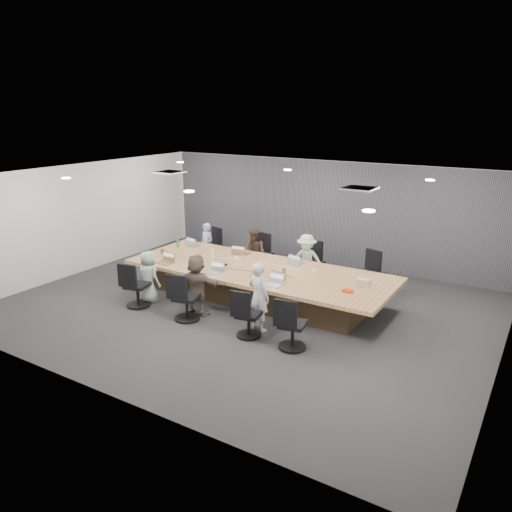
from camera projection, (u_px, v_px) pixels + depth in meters
The scene contains 39 objects.
floor at pixel (246, 307), 10.82m from camera, with size 10.00×8.00×0.00m, color #2D2D2F.
ceiling at pixel (246, 178), 10.02m from camera, with size 10.00×8.00×0.00m, color white.
wall_back at pixel (325, 212), 13.69m from camera, with size 10.00×2.80×0.00m, color beige.
wall_front at pixel (96, 307), 7.16m from camera, with size 10.00×2.80×0.00m, color beige.
wall_left at pixel (84, 218), 12.93m from camera, with size 8.00×2.80×0.00m, color beige.
wall_right at pixel (511, 288), 7.91m from camera, with size 8.00×2.80×0.00m, color beige.
curtain at pixel (323, 212), 13.62m from camera, with size 9.80×0.04×2.80m, color #4E4C57.
conference_table at pixel (258, 283), 11.12m from camera, with size 6.00×2.20×0.74m.
chair_0 at pixel (215, 250), 13.74m from camera, with size 0.51×0.51×0.76m, color black, non-canonical shape.
chair_1 at pixel (262, 257), 12.97m from camera, with size 0.56×0.56×0.83m, color black, non-canonical shape.
chair_2 at pixel (312, 266), 12.24m from camera, with size 0.56×0.56×0.83m, color black, non-canonical shape.
chair_3 at pixel (372, 277), 11.49m from camera, with size 0.53×0.53×0.79m, color black, non-canonical shape.
chair_4 at pixel (137, 289), 10.74m from camera, with size 0.54×0.54×0.80m, color black, non-canonical shape.
chair_5 at pixel (187, 301), 10.06m from camera, with size 0.54×0.54×0.81m, color black, non-canonical shape.
chair_6 at pixel (249, 318), 9.32m from camera, with size 0.50×0.50×0.74m, color black, non-canonical shape.
chair_7 at pixel (293, 328), 8.86m from camera, with size 0.53×0.53×0.78m, color black, non-canonical shape.
person_0 at pixel (207, 245), 13.39m from camera, with size 0.44×0.29×1.20m, color #92A4C1.
laptop_0 at pixel (194, 244), 12.90m from camera, with size 0.33×0.23×0.02m, color #B2B2B7.
person_1 at pixel (255, 253), 12.62m from camera, with size 0.60×0.47×1.24m, color #3B2B21.
laptop_1 at pixel (243, 253), 12.14m from camera, with size 0.35×0.24×0.02m, color #8C6647.
person_2 at pixel (306, 261), 11.89m from camera, with size 0.83×0.48×1.29m, color #AFC1AC.
laptop_2 at pixel (296, 262), 11.41m from camera, with size 0.34×0.24×0.02m, color #B2B2B7.
person_4 at pixel (148, 277), 10.98m from camera, with size 0.57×0.37×1.16m, color #92A997.
laptop_4 at pixel (165, 263), 11.38m from camera, with size 0.35×0.24×0.02m, color #8C6647.
person_5 at pixel (197, 284), 10.27m from camera, with size 1.21×0.38×1.30m, color brown.
laptop_5 at pixel (213, 273), 10.70m from camera, with size 0.32×0.22×0.02m, color #B2B2B7.
person_6 at pixel (259, 297), 9.52m from camera, with size 0.50×0.33×1.37m, color #BEBEBE.
laptop_6 at pixel (273, 285), 9.95m from camera, with size 0.33×0.22×0.02m, color #B2B2B7.
bottle_green_left at pixel (178, 243), 12.66m from camera, with size 0.07×0.07×0.24m, color #377948.
bottle_green_right at pixel (284, 274), 10.22m from camera, with size 0.08×0.08×0.27m, color #377948.
bottle_clear at pixel (212, 255), 11.64m from camera, with size 0.07×0.07×0.23m, color silver.
cup_white_far at pixel (237, 259), 11.51m from camera, with size 0.09×0.09×0.11m, color white.
cup_white_near at pixel (314, 272), 10.64m from camera, with size 0.08×0.08×0.10m, color white.
mug_brown at pixel (163, 251), 12.12m from camera, with size 0.09×0.09×0.11m, color brown.
mic_left at pixel (224, 264), 11.24m from camera, with size 0.14×0.09×0.03m, color black.
mic_right at pixel (260, 271), 10.80m from camera, with size 0.16×0.10×0.03m, color black.
stapler at pixel (254, 277), 10.38m from camera, with size 0.15×0.04×0.06m, color black.
canvas_bag at pixel (363, 282), 9.92m from camera, with size 0.26×0.16×0.14m, color #B8A88C.
snack_packet at pixel (348, 291), 9.60m from camera, with size 0.19×0.13×0.04m, color red.
Camera 1 is at (5.44, -8.46, 4.16)m, focal length 35.00 mm.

